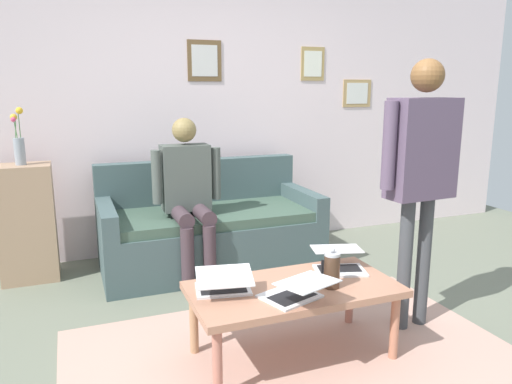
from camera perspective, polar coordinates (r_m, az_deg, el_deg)
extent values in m
plane|color=slate|center=(2.99, 6.87, -18.26)|extent=(7.68, 7.68, 0.00)
cube|color=tan|center=(2.88, 5.21, -19.37)|extent=(2.53, 1.76, 0.01)
cube|color=silver|center=(4.63, -5.75, 10.10)|extent=(7.04, 0.10, 2.70)
cube|color=tan|center=(5.24, 11.73, 11.26)|extent=(0.33, 0.02, 0.28)
cube|color=silver|center=(5.23, 11.79, 11.26)|extent=(0.25, 0.00, 0.21)
cube|color=#A68850|center=(4.98, 6.64, 14.70)|extent=(0.25, 0.02, 0.32)
cube|color=silver|center=(4.98, 6.69, 14.70)|extent=(0.19, 0.00, 0.25)
cube|color=brown|center=(4.58, -6.07, 15.05)|extent=(0.32, 0.02, 0.36)
cube|color=silver|center=(4.57, -6.03, 15.06)|extent=(0.24, 0.00, 0.28)
cube|color=#3F5354|center=(4.20, -5.31, -5.93)|extent=(1.81, 0.87, 0.42)
cube|color=#3E5647|center=(4.11, -5.30, -2.70)|extent=(1.57, 0.79, 0.08)
cube|color=#3F5354|center=(4.43, -6.72, 0.87)|extent=(1.81, 0.14, 0.46)
cube|color=#3F5354|center=(4.41, 5.21, -0.87)|extent=(0.12, 0.87, 0.20)
cube|color=#3F5354|center=(3.98, -17.18, -2.81)|extent=(0.12, 0.87, 0.20)
cube|color=#B0785D|center=(2.77, 4.44, -11.30)|extent=(1.16, 0.59, 0.04)
cylinder|color=#B17156|center=(2.94, 15.93, -14.96)|extent=(0.05, 0.05, 0.38)
cylinder|color=#B46F5E|center=(2.51, -4.55, -19.45)|extent=(0.05, 0.05, 0.38)
cylinder|color=#AF7061|center=(3.28, 10.93, -11.73)|extent=(0.05, 0.05, 0.38)
cylinder|color=#AD7E59|center=(2.91, -7.30, -14.85)|extent=(0.05, 0.05, 0.38)
cube|color=silver|center=(3.00, 9.80, -9.06)|extent=(0.34, 0.28, 0.01)
cube|color=black|center=(3.01, 9.73, -8.81)|extent=(0.28, 0.19, 0.00)
cube|color=silver|center=(3.06, 9.42, -6.59)|extent=(0.34, 0.27, 0.02)
cube|color=silver|center=(3.05, 9.43, -6.61)|extent=(0.31, 0.25, 0.01)
cube|color=silver|center=(2.63, 3.96, -12.08)|extent=(0.34, 0.31, 0.01)
cube|color=black|center=(2.61, 4.26, -12.06)|extent=(0.27, 0.21, 0.00)
cube|color=silver|center=(2.50, 6.01, -10.48)|extent=(0.34, 0.30, 0.02)
cube|color=silver|center=(2.50, 5.96, -10.46)|extent=(0.30, 0.27, 0.01)
cube|color=silver|center=(2.71, -3.88, -11.27)|extent=(0.33, 0.27, 0.01)
cube|color=black|center=(2.69, -3.84, -11.26)|extent=(0.27, 0.17, 0.00)
cube|color=silver|center=(2.60, -3.71, -9.85)|extent=(0.33, 0.25, 0.06)
cube|color=white|center=(2.60, -3.72, -9.82)|extent=(0.30, 0.23, 0.05)
cylinder|color=#4C3323|center=(2.74, 8.88, -9.19)|extent=(0.09, 0.09, 0.18)
cylinder|color=#B7B7BC|center=(2.70, 8.95, -7.20)|extent=(0.09, 0.09, 0.02)
sphere|color=#B2B2B7|center=(2.70, 8.96, -6.74)|extent=(0.03, 0.03, 0.03)
cube|color=black|center=(2.71, 7.79, -9.19)|extent=(0.01, 0.01, 0.13)
cube|color=tan|center=(4.24, -25.26, -3.31)|extent=(0.42, 0.32, 0.93)
cylinder|color=#8F98A1|center=(4.14, -25.96, 4.30)|extent=(0.08, 0.08, 0.21)
cylinder|color=#3D7038|center=(4.12, -26.00, 7.15)|extent=(0.01, 0.02, 0.20)
sphere|color=yellow|center=(4.11, -26.00, 8.57)|extent=(0.05, 0.05, 0.05)
cylinder|color=#3D7038|center=(4.11, -26.36, 6.66)|extent=(0.02, 0.02, 0.14)
sphere|color=#E1456F|center=(4.10, -26.58, 7.61)|extent=(0.04, 0.04, 0.04)
cylinder|color=#3D7038|center=(4.13, -26.35, 6.79)|extent=(0.02, 0.02, 0.16)
sphere|color=gold|center=(4.13, -26.54, 7.86)|extent=(0.05, 0.05, 0.05)
cylinder|color=#414448|center=(3.30, 19.03, -7.68)|extent=(0.09, 0.09, 0.85)
cylinder|color=#414448|center=(3.21, 17.03, -8.17)|extent=(0.09, 0.09, 0.85)
cube|color=#58475D|center=(3.09, 18.92, 4.82)|extent=(0.44, 0.21, 0.60)
cylinder|color=#58475D|center=(3.27, 22.17, 5.47)|extent=(0.08, 0.08, 0.51)
cylinder|color=#58475D|center=(2.92, 15.35, 5.25)|extent=(0.08, 0.08, 0.51)
sphere|color=brown|center=(3.07, 19.47, 12.75)|extent=(0.19, 0.19, 0.19)
cylinder|color=#3F3137|center=(3.73, -5.44, -7.63)|extent=(0.10, 0.10, 0.50)
cylinder|color=#3F3137|center=(3.69, -8.01, -7.91)|extent=(0.10, 0.10, 0.50)
cylinder|color=#3F3137|center=(3.81, -6.28, -2.51)|extent=(0.12, 0.40, 0.12)
cylinder|color=#3F3137|center=(3.77, -8.77, -2.73)|extent=(0.12, 0.40, 0.12)
cube|color=#4B544E|center=(3.90, -8.26, 1.71)|extent=(0.37, 0.20, 0.52)
cylinder|color=#4B544E|center=(3.91, -4.72, 2.20)|extent=(0.08, 0.08, 0.42)
cylinder|color=#4B544E|center=(3.81, -11.57, 1.72)|extent=(0.08, 0.08, 0.42)
sphere|color=olive|center=(3.86, -8.42, 7.20)|extent=(0.19, 0.19, 0.19)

